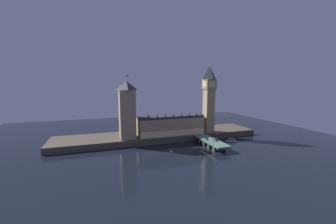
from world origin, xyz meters
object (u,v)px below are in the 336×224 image
object	(u,v)px
car_southbound_trail	(211,138)
street_lamp_far	(198,133)
car_southbound_lead	(216,140)
victoria_tower	(127,110)
street_lamp_near	(213,141)
clock_tower	(209,97)
boat_downstream	(231,141)
street_lamp_mid	(217,136)
car_northbound_lead	(207,139)
pedestrian_mid_walk	(217,139)

from	to	relation	value
car_southbound_trail	street_lamp_far	bearing A→B (deg)	134.85
car_southbound_lead	victoria_tower	bearing A→B (deg)	154.16
street_lamp_near	street_lamp_far	size ratio (longest dim) A/B	1.06
clock_tower	boat_downstream	distance (m)	52.86
street_lamp_near	boat_downstream	bearing A→B (deg)	31.52
street_lamp_far	car_southbound_lead	bearing A→B (deg)	-62.59
car_southbound_trail	street_lamp_mid	bearing A→B (deg)	-55.86
car_southbound_lead	street_lamp_mid	distance (m)	5.90
car_northbound_lead	car_southbound_trail	world-z (taller)	car_southbound_trail
car_southbound_lead	boat_downstream	world-z (taller)	car_southbound_lead
car_southbound_trail	pedestrian_mid_walk	xyz separation A→B (m)	(3.06, -4.98, 0.15)
street_lamp_near	street_lamp_far	xyz separation A→B (m)	(0.00, 29.44, -0.22)
car_northbound_lead	street_lamp_mid	distance (m)	10.66
car_southbound_trail	pedestrian_mid_walk	world-z (taller)	pedestrian_mid_walk
street_lamp_near	boat_downstream	world-z (taller)	street_lamp_near
victoria_tower	car_southbound_lead	size ratio (longest dim) A/B	15.10
victoria_tower	street_lamp_near	world-z (taller)	victoria_tower
street_lamp_far	clock_tower	bearing A→B (deg)	38.43
street_lamp_mid	street_lamp_far	size ratio (longest dim) A/B	0.94
street_lamp_far	car_northbound_lead	bearing A→B (deg)	-72.79
victoria_tower	car_southbound_lead	bearing A→B (deg)	-25.84
car_southbound_trail	pedestrian_mid_walk	size ratio (longest dim) A/B	2.45
street_lamp_mid	boat_downstream	size ratio (longest dim) A/B	0.50
clock_tower	street_lamp_far	world-z (taller)	clock_tower
car_southbound_trail	street_lamp_mid	world-z (taller)	street_lamp_mid
pedestrian_mid_walk	boat_downstream	world-z (taller)	pedestrian_mid_walk
street_lamp_mid	boat_downstream	bearing A→B (deg)	15.90
victoria_tower	boat_downstream	size ratio (longest dim) A/B	5.30
victoria_tower	car_northbound_lead	distance (m)	82.91
clock_tower	car_southbound_trail	size ratio (longest dim) A/B	19.32
car_northbound_lead	street_lamp_mid	bearing A→B (deg)	-20.40
car_southbound_lead	street_lamp_near	size ratio (longest dim) A/B	0.62
car_southbound_lead	pedestrian_mid_walk	xyz separation A→B (m)	(3.06, 3.85, 0.09)
pedestrian_mid_walk	street_lamp_far	distance (m)	19.56
clock_tower	boat_downstream	bearing A→B (deg)	-64.22
boat_downstream	car_southbound_trail	bearing A→B (deg)	-178.23
car_northbound_lead	car_southbound_trail	xyz separation A→B (m)	(6.11, 1.54, 0.03)
victoria_tower	street_lamp_far	distance (m)	75.23
car_northbound_lead	street_lamp_near	xyz separation A→B (m)	(-3.46, -18.28, 3.53)
street_lamp_near	car_southbound_lead	bearing A→B (deg)	48.94
car_southbound_trail	pedestrian_mid_walk	bearing A→B (deg)	-58.48
street_lamp_near	boat_downstream	size ratio (longest dim) A/B	0.57
car_northbound_lead	car_southbound_trail	bearing A→B (deg)	14.13
car_southbound_trail	street_lamp_mid	distance (m)	6.87
car_northbound_lead	car_southbound_lead	distance (m)	9.52
car_northbound_lead	car_southbound_lead	world-z (taller)	car_southbound_lead
car_northbound_lead	clock_tower	bearing A→B (deg)	57.66
car_southbound_lead	car_northbound_lead	bearing A→B (deg)	129.97
street_lamp_far	boat_downstream	bearing A→B (deg)	-14.83
car_southbound_trail	street_lamp_mid	xyz separation A→B (m)	(3.46, -5.10, 3.05)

